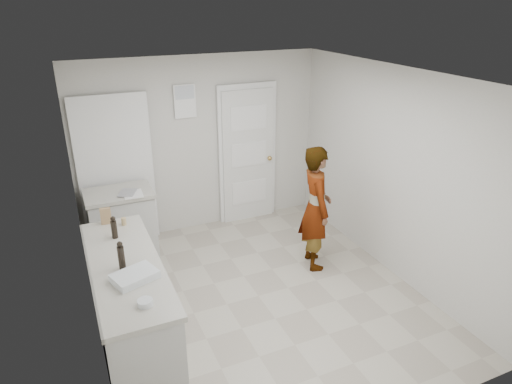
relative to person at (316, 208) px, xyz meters
name	(u,v)px	position (x,y,z in m)	size (l,w,h in m)	color
ground	(258,296)	(-0.94, -0.36, -0.79)	(4.00, 4.00, 0.00)	#9F9585
room_shell	(191,163)	(-1.11, 1.59, 0.23)	(4.00, 4.00, 4.00)	beige
main_counter	(130,307)	(-2.39, -0.56, -0.37)	(0.64, 1.96, 0.93)	silver
side_counter	(123,227)	(-2.19, 1.19, -0.37)	(0.84, 0.61, 0.93)	silver
person	(316,208)	(0.00, 0.00, 0.00)	(0.58, 0.38, 1.59)	silver
cake_mix_box	(106,216)	(-2.43, 0.34, 0.22)	(0.11, 0.05, 0.18)	#A38051
spice_jar	(124,221)	(-2.26, 0.24, 0.17)	(0.05, 0.05, 0.08)	tan
oil_cruet_a	(114,228)	(-2.39, -0.02, 0.25)	(0.06, 0.06, 0.24)	black
oil_cruet_b	(121,256)	(-2.41, -0.64, 0.26)	(0.06, 0.06, 0.28)	black
baking_dish	(135,276)	(-2.34, -0.86, 0.16)	(0.43, 0.37, 0.07)	silver
egg_bowl	(145,303)	(-2.33, -1.26, 0.15)	(0.13, 0.13, 0.05)	silver
papers	(133,194)	(-2.03, 1.03, 0.13)	(0.23, 0.29, 0.01)	white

